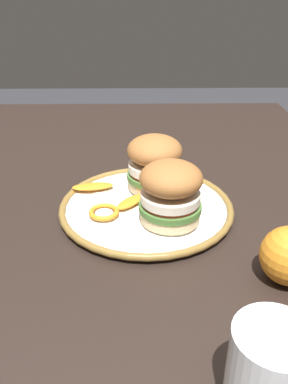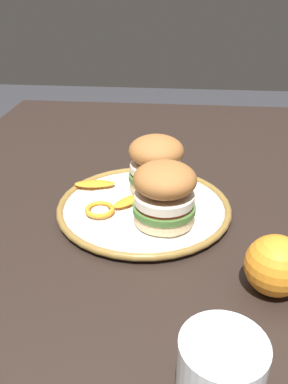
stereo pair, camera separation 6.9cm
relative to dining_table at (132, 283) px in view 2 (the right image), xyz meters
The scene contains 8 objects.
dining_table is the anchor object (origin of this frame).
dinner_plate 0.13m from the dining_table, ahead, with size 0.30×0.30×0.02m.
sandwich_half_left 0.22m from the dining_table, 11.96° to the right, with size 0.12×0.12×0.10m.
sandwich_half_right 0.17m from the dining_table, 62.78° to the right, with size 0.10×0.10×0.10m.
orange_peel_curled 0.14m from the dining_table, 54.32° to the left, with size 0.07×0.07×0.01m.
orange_peel_strip_long 0.20m from the dining_table, 32.54° to the left, with size 0.04×0.08×0.01m.
orange_peel_strip_short 0.14m from the dining_table, 10.78° to the left, with size 0.06×0.06×0.01m.
whole_orange 0.26m from the dining_table, 117.34° to the right, with size 0.08×0.08×0.08m, color orange.
Camera 2 is at (-0.53, -0.07, 1.15)m, focal length 38.04 mm.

